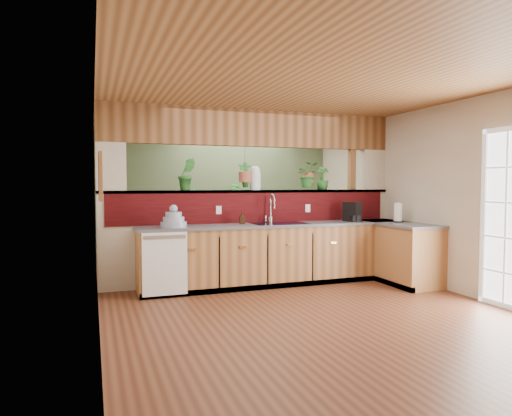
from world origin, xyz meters
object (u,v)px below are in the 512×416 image
object	(u,v)px
faucet	(271,207)
shelving_console	(215,235)
dish_stack	(174,220)
coffee_maker	(352,213)
soap_dispenser	(242,218)
paper_towel	(398,213)
glass_jar	(255,178)

from	to	relation	value
faucet	shelving_console	bearing A→B (deg)	98.59
dish_stack	coffee_maker	bearing A→B (deg)	0.90
soap_dispenser	paper_towel	size ratio (longest dim) A/B	0.54
soap_dispenser	glass_jar	world-z (taller)	glass_jar
paper_towel	shelving_console	xyz separation A→B (m)	(-2.16, 2.70, -0.54)
faucet	soap_dispenser	distance (m)	0.51
glass_jar	shelving_console	xyz separation A→B (m)	(-0.14, 1.90, -1.07)
soap_dispenser	coffee_maker	size ratio (longest dim) A/B	0.57
paper_towel	glass_jar	xyz separation A→B (m)	(-2.02, 0.80, 0.53)
glass_jar	shelving_console	size ratio (longest dim) A/B	0.24
paper_towel	shelving_console	size ratio (longest dim) A/B	0.21
dish_stack	coffee_maker	xyz separation A→B (m)	(2.78, 0.04, 0.04)
faucet	paper_towel	bearing A→B (deg)	-17.67
paper_towel	glass_jar	size ratio (longest dim) A/B	0.86
soap_dispenser	paper_towel	distance (m)	2.38
coffee_maker	glass_jar	distance (m)	1.61
paper_towel	shelving_console	distance (m)	3.50
faucet	coffee_maker	bearing A→B (deg)	-9.51
soap_dispenser	glass_jar	distance (m)	0.72
paper_towel	dish_stack	bearing A→B (deg)	174.40
faucet	shelving_console	distance (m)	2.23
dish_stack	soap_dispenser	xyz separation A→B (m)	(1.03, 0.19, -0.01)
soap_dispenser	coffee_maker	bearing A→B (deg)	-4.75
glass_jar	soap_dispenser	bearing A→B (deg)	-137.17
dish_stack	shelving_console	xyz separation A→B (m)	(1.19, 2.37, -0.50)
paper_towel	glass_jar	bearing A→B (deg)	158.34
faucet	glass_jar	xyz separation A→B (m)	(-0.18, 0.22, 0.44)
soap_dispenser	paper_towel	bearing A→B (deg)	-12.58
coffee_maker	shelving_console	distance (m)	2.87
dish_stack	coffee_maker	distance (m)	2.79
coffee_maker	paper_towel	xyz separation A→B (m)	(0.57, -0.37, 0.01)
faucet	dish_stack	world-z (taller)	faucet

